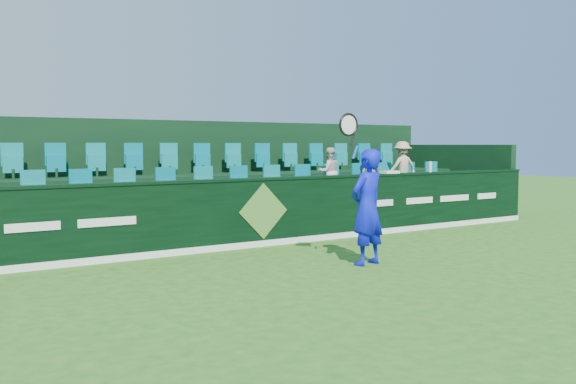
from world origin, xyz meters
TOP-DOWN VIEW (x-y plane):
  - ground at (0.00, 0.00)m, footprint 60.00×60.00m
  - sponsor_hoarding at (0.00, 4.00)m, footprint 16.00×0.25m
  - stand_tier_front at (0.00, 5.10)m, footprint 16.00×2.00m
  - stand_tier_back at (0.00, 7.00)m, footprint 16.00×1.80m
  - stand_rear at (0.00, 7.44)m, footprint 16.00×4.10m
  - seat_row_front at (0.00, 5.50)m, footprint 13.50×0.50m
  - seat_row_back at (0.00, 7.30)m, footprint 13.50×0.50m
  - tennis_player at (0.42, 1.31)m, footprint 1.13×0.59m
  - spectator_left at (2.58, 5.12)m, footprint 0.65×0.57m
  - spectator_middle at (3.85, 5.12)m, footprint 0.69×0.43m
  - spectator_right at (4.92, 5.12)m, footprint 0.87×0.56m
  - towel at (3.45, 4.00)m, footprint 0.39×0.26m
  - drinks_bottle at (4.75, 4.00)m, footprint 0.08×0.08m

SIDE VIEW (x-z plane):
  - ground at x=0.00m, z-range 0.00..0.00m
  - stand_tier_front at x=0.00m, z-range 0.00..0.80m
  - stand_tier_back at x=0.00m, z-range 0.00..1.30m
  - sponsor_hoarding at x=0.00m, z-range 0.00..1.35m
  - tennis_player at x=0.42m, z-range -0.30..2.26m
  - seat_row_front at x=0.00m, z-range 0.80..1.40m
  - stand_rear at x=0.00m, z-range -0.08..2.52m
  - spectator_middle at x=3.85m, z-range 0.80..1.90m
  - spectator_left at x=2.58m, z-range 0.80..1.93m
  - towel at x=3.45m, z-range 1.35..1.41m
  - spectator_right at x=4.92m, z-range 0.80..2.08m
  - drinks_bottle at x=4.75m, z-range 1.35..1.60m
  - seat_row_back at x=0.00m, z-range 1.30..1.90m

